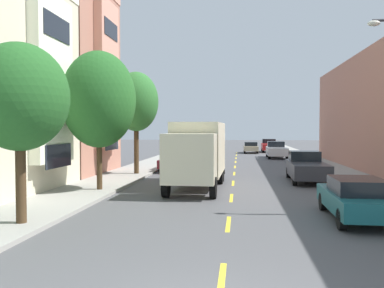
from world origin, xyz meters
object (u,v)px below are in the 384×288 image
at_px(delivery_box_truck, 198,151).
at_px(parked_pickup_white, 276,150).
at_px(parked_sedan_teal, 356,198).
at_px(parked_pickup_charcoal, 307,167).
at_px(street_tree_third, 136,102).
at_px(parked_sedan_burgundy, 176,161).
at_px(parked_sedan_orange, 204,146).
at_px(street_tree_second, 99,100).
at_px(street_tree_nearest, 20,98).
at_px(moving_champagne_sedan, 251,147).
at_px(parked_pickup_red, 269,146).

height_order(delivery_box_truck, parked_pickup_white, delivery_box_truck).
bearing_deg(parked_sedan_teal, parked_pickup_white, 89.95).
bearing_deg(parked_pickup_charcoal, parked_pickup_white, 89.98).
bearing_deg(street_tree_third, parked_sedan_burgundy, 56.69).
height_order(street_tree_third, parked_pickup_white, street_tree_third).
relative_size(parked_sedan_orange, parked_pickup_charcoal, 0.84).
bearing_deg(street_tree_second, parked_pickup_charcoal, 26.85).
xyz_separation_m(parked_sedan_teal, parked_sedan_orange, (-8.69, 41.48, 0.00)).
height_order(street_tree_second, parked_pickup_charcoal, street_tree_second).
distance_m(parked_pickup_white, parked_sedan_burgundy, 16.98).
distance_m(delivery_box_truck, parked_pickup_white, 23.72).
bearing_deg(street_tree_second, street_tree_nearest, -90.00).
bearing_deg(street_tree_nearest, parked_pickup_charcoal, 49.61).
xyz_separation_m(parked_pickup_charcoal, moving_champagne_sedan, (-2.47, 28.25, -0.08)).
xyz_separation_m(parked_sedan_teal, parked_pickup_charcoal, (0.02, 10.31, 0.08)).
distance_m(parked_pickup_charcoal, moving_champagne_sedan, 28.36).
relative_size(parked_pickup_red, parked_pickup_charcoal, 1.00).
bearing_deg(delivery_box_truck, parked_pickup_red, 79.88).
distance_m(street_tree_third, parked_pickup_red, 31.48).
relative_size(street_tree_nearest, parked_sedan_orange, 1.24).
xyz_separation_m(delivery_box_truck, parked_sedan_burgundy, (-2.47, 8.23, -1.18)).
distance_m(street_tree_nearest, street_tree_second, 7.16).
bearing_deg(parked_sedan_burgundy, street_tree_nearest, -96.93).
distance_m(parked_pickup_red, parked_sedan_burgundy, 27.46).
distance_m(parked_sedan_orange, parked_pickup_charcoal, 32.37).
bearing_deg(parked_pickup_red, street_tree_nearest, -103.82).
xyz_separation_m(parked_pickup_red, parked_sedan_burgundy, (-8.60, -26.07, -0.08)).
bearing_deg(street_tree_third, street_tree_nearest, -90.00).
height_order(street_tree_third, parked_pickup_red, street_tree_third).
relative_size(street_tree_nearest, street_tree_third, 0.84).
distance_m(parked_sedan_burgundy, moving_champagne_sedan, 24.05).
xyz_separation_m(street_tree_second, moving_champagne_sedan, (8.20, 33.66, -3.74)).
relative_size(delivery_box_truck, parked_pickup_red, 1.52).
height_order(parked_pickup_white, parked_sedan_teal, parked_pickup_white).
bearing_deg(moving_champagne_sedan, parked_sedan_teal, -86.36).
xyz_separation_m(street_tree_nearest, parked_sedan_teal, (10.65, 2.24, -3.28)).
distance_m(street_tree_third, parked_sedan_teal, 16.59).
bearing_deg(parked_sedan_teal, street_tree_second, 155.27).
distance_m(street_tree_second, parked_sedan_teal, 12.31).
bearing_deg(parked_sedan_orange, parked_sedan_burgundy, -89.62).
xyz_separation_m(street_tree_third, parked_pickup_red, (10.73, 29.32, -4.02)).
relative_size(parked_sedan_orange, parked_sedan_burgundy, 0.99).
bearing_deg(street_tree_nearest, delivery_box_truck, 63.67).
height_order(parked_pickup_charcoal, moving_champagne_sedan, parked_pickup_charcoal).
xyz_separation_m(parked_pickup_white, parked_sedan_orange, (-8.72, 11.51, -0.08)).
relative_size(street_tree_second, parked_pickup_white, 1.26).
bearing_deg(parked_sedan_burgundy, parked_pickup_white, 59.79).
relative_size(delivery_box_truck, parked_sedan_burgundy, 1.78).
bearing_deg(parked_pickup_white, parked_sedan_teal, -90.05).
bearing_deg(parked_pickup_white, parked_pickup_red, 89.74).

